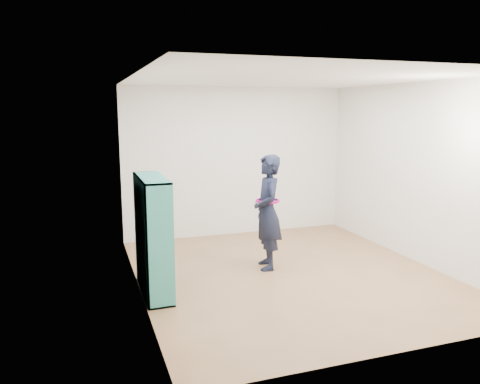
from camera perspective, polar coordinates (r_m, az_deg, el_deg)
name	(u,v)px	position (r m, az deg, el deg)	size (l,w,h in m)	color
floor	(289,274)	(6.51, 6.01, -9.88)	(4.50, 4.50, 0.00)	olive
ceiling	(293,78)	(6.14, 6.47, 13.60)	(4.50, 4.50, 0.00)	white
wall_left	(137,188)	(5.65, -12.47, 0.50)	(0.02, 4.50, 2.60)	silver
wall_right	(416,173)	(7.27, 20.67, 2.18)	(0.02, 4.50, 2.60)	silver
wall_back	(237,162)	(8.27, -0.41, 3.71)	(4.00, 0.02, 2.60)	silver
wall_front	(401,216)	(4.30, 19.08, -2.78)	(4.00, 0.02, 2.60)	silver
bookshelf	(151,237)	(5.75, -10.79, -5.45)	(0.31, 1.07, 1.43)	teal
person	(268,212)	(6.51, 3.38, -2.46)	(0.48, 0.65, 1.61)	black
smartphone	(255,204)	(6.54, 1.89, -1.46)	(0.02, 0.10, 0.14)	silver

